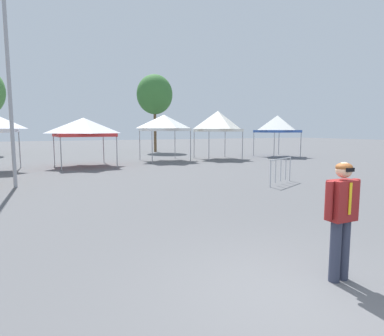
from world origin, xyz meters
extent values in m
plane|color=#5B5B5E|center=(0.00, 0.00, 0.00)|extent=(140.00, 140.00, 0.00)
cylinder|color=#9E9EA3|center=(-3.89, 16.03, 1.16)|extent=(0.06, 0.06, 2.31)
cylinder|color=#9E9EA3|center=(-3.69, 18.68, 1.16)|extent=(0.06, 0.06, 2.31)
cylinder|color=#9E9EA3|center=(-1.61, 16.19, 1.02)|extent=(0.06, 0.06, 2.04)
cylinder|color=#9E9EA3|center=(1.53, 16.35, 1.02)|extent=(0.06, 0.06, 2.04)
cylinder|color=#9E9EA3|center=(-1.77, 19.34, 1.02)|extent=(0.06, 0.06, 2.04)
cylinder|color=#9E9EA3|center=(1.38, 19.49, 1.02)|extent=(0.06, 0.06, 2.04)
pyramid|color=white|center=(-0.12, 17.84, 2.51)|extent=(3.47, 3.47, 0.94)
cube|color=red|center=(-0.12, 17.84, 1.94)|extent=(3.43, 3.43, 0.20)
cylinder|color=#9E9EA3|center=(4.20, 17.60, 1.18)|extent=(0.06, 0.06, 2.37)
cylinder|color=#9E9EA3|center=(7.06, 17.56, 1.18)|extent=(0.06, 0.06, 2.37)
cylinder|color=#9E9EA3|center=(4.25, 20.46, 1.18)|extent=(0.06, 0.06, 2.37)
cylinder|color=#9E9EA3|center=(7.10, 20.42, 1.18)|extent=(0.06, 0.06, 2.37)
pyramid|color=white|center=(5.65, 19.01, 2.85)|extent=(3.04, 3.04, 0.96)
cube|color=white|center=(5.65, 19.01, 2.27)|extent=(3.01, 3.01, 0.20)
cylinder|color=#9E9EA3|center=(8.43, 17.34, 1.16)|extent=(0.06, 0.06, 2.32)
cylinder|color=#9E9EA3|center=(11.21, 17.13, 1.16)|extent=(0.06, 0.06, 2.32)
cylinder|color=#9E9EA3|center=(8.64, 20.12, 1.16)|extent=(0.06, 0.06, 2.32)
cylinder|color=#9E9EA3|center=(11.42, 19.91, 1.16)|extent=(0.06, 0.06, 2.32)
pyramid|color=white|center=(9.93, 18.63, 3.01)|extent=(3.14, 3.14, 1.37)
cube|color=white|center=(9.93, 18.63, 2.22)|extent=(3.11, 3.11, 0.20)
cylinder|color=#9E9EA3|center=(14.17, 17.02, 1.12)|extent=(0.06, 0.06, 2.23)
cylinder|color=#9E9EA3|center=(16.91, 16.94, 1.12)|extent=(0.06, 0.06, 2.23)
cylinder|color=#9E9EA3|center=(14.25, 19.76, 1.12)|extent=(0.06, 0.06, 2.23)
cylinder|color=#9E9EA3|center=(16.99, 19.68, 1.12)|extent=(0.06, 0.06, 2.23)
pyramid|color=white|center=(15.58, 18.35, 2.84)|extent=(2.97, 2.97, 1.22)
cube|color=#3359B2|center=(15.58, 18.35, 2.13)|extent=(2.94, 2.94, 0.20)
cylinder|color=#33384C|center=(0.82, 0.08, 0.46)|extent=(0.16, 0.16, 0.92)
cylinder|color=#33384C|center=(1.00, 0.08, 0.46)|extent=(0.16, 0.16, 0.92)
cube|color=maroon|center=(0.91, 0.08, 1.22)|extent=(0.43, 0.25, 0.60)
cylinder|color=maroon|center=(0.64, 0.09, 1.24)|extent=(0.11, 0.11, 0.56)
cylinder|color=maroon|center=(1.18, 0.07, 1.24)|extent=(0.11, 0.11, 0.56)
sphere|color=#D8A884|center=(0.91, 0.08, 1.67)|extent=(0.23, 0.23, 0.23)
ellipsoid|color=brown|center=(0.91, 0.08, 1.71)|extent=(0.23, 0.23, 0.14)
cube|color=black|center=(0.91, -0.02, 1.68)|extent=(0.15, 0.03, 0.06)
cube|color=yellow|center=(0.91, -0.05, 1.27)|extent=(0.04, 0.01, 0.46)
cylinder|color=#9E9EA3|center=(-3.71, 11.29, 4.55)|extent=(0.14, 0.14, 9.10)
cylinder|color=brown|center=(8.41, 28.50, 2.18)|extent=(0.28, 0.28, 4.37)
ellipsoid|color=#387233|center=(8.41, 28.50, 5.81)|extent=(3.60, 3.60, 3.96)
cylinder|color=#B7BABF|center=(6.16, 7.24, 1.05)|extent=(1.92, 0.95, 0.05)
cylinder|color=#B7BABF|center=(7.06, 7.66, 0.53)|extent=(0.04, 0.04, 1.05)
cylinder|color=#B7BABF|center=(5.25, 6.81, 0.53)|extent=(0.04, 0.04, 1.05)
cylinder|color=#B7BABF|center=(6.63, 7.46, 0.58)|extent=(0.04, 0.04, 0.92)
cylinder|color=#B7BABF|center=(6.16, 7.24, 0.58)|extent=(0.04, 0.04, 0.92)
cylinder|color=#B7BABF|center=(5.68, 7.01, 0.58)|extent=(0.04, 0.04, 0.92)
camera|label=1|loc=(-3.12, -3.10, 2.24)|focal=30.43mm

